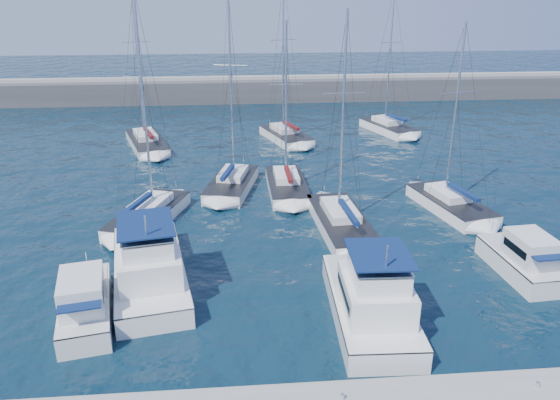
{
  "coord_description": "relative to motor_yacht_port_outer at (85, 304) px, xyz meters",
  "views": [
    {
      "loc": [
        -3.89,
        -27.75,
        15.78
      ],
      "look_at": [
        -1.13,
        4.38,
        3.0
      ],
      "focal_mm": 35.0,
      "sensor_mm": 36.0,
      "label": 1
    }
  ],
  "objects": [
    {
      "name": "ground",
      "position": [
        11.59,
        3.67,
        -0.94
      ],
      "size": [
        220.0,
        220.0,
        0.0
      ],
      "primitive_type": "plane",
      "color": "black",
      "rests_on": "ground"
    },
    {
      "name": "motor_yacht_port_inner",
      "position": [
        2.75,
        3.18,
        0.19
      ],
      "size": [
        5.71,
        11.16,
        4.69
      ],
      "rotation": [
        0.0,
        0.0,
        0.19
      ],
      "color": "white",
      "rests_on": "ground"
    },
    {
      "name": "motor_yacht_stbd_inner",
      "position": [
        14.2,
        -1.32,
        0.19
      ],
      "size": [
        4.03,
        9.22,
        4.69
      ],
      "rotation": [
        0.0,
        0.0,
        -0.04
      ],
      "color": "white",
      "rests_on": "ground"
    },
    {
      "name": "sailboat_mid_c",
      "position": [
        11.8,
        17.43,
        -0.43
      ],
      "size": [
        3.02,
        8.02,
        13.67
      ],
      "rotation": [
        0.0,
        0.0,
        0.01
      ],
      "color": "white",
      "rests_on": "ground"
    },
    {
      "name": "sailboat_mid_d",
      "position": [
        14.85,
        9.73,
        -0.43
      ],
      "size": [
        3.74,
        9.33,
        14.78
      ],
      "rotation": [
        0.0,
        0.0,
        0.06
      ],
      "color": "silver",
      "rests_on": "ground"
    },
    {
      "name": "sailboat_back_b",
      "position": [
        13.22,
        33.03,
        -0.4
      ],
      "size": [
        5.47,
        8.56,
        16.83
      ],
      "rotation": [
        0.0,
        0.0,
        0.31
      ],
      "color": "silver",
      "rests_on": "ground"
    },
    {
      "name": "sailboat_back_a",
      "position": [
        -1.39,
        31.54,
        -0.41
      ],
      "size": [
        5.75,
        9.93,
        16.9
      ],
      "rotation": [
        0.0,
        0.0,
        0.3
      ],
      "color": "white",
      "rests_on": "ground"
    },
    {
      "name": "sailboat_mid_a",
      "position": [
        1.43,
        12.24,
        -0.4
      ],
      "size": [
        5.5,
        8.67,
        16.17
      ],
      "rotation": [
        0.0,
        0.0,
        -0.33
      ],
      "color": "white",
      "rests_on": "ground"
    },
    {
      "name": "motor_yacht_port_outer",
      "position": [
        0.0,
        0.0,
        0.0
      ],
      "size": [
        3.73,
        7.1,
        3.2
      ],
      "rotation": [
        0.0,
        0.0,
        0.2
      ],
      "color": "silver",
      "rests_on": "ground"
    },
    {
      "name": "sailboat_back_c",
      "position": [
        25.3,
        35.7,
        -0.4
      ],
      "size": [
        5.46,
        8.44,
        15.83
      ],
      "rotation": [
        0.0,
        0.0,
        0.33
      ],
      "color": "white",
      "rests_on": "ground"
    },
    {
      "name": "sailboat_mid_b",
      "position": [
        7.36,
        18.29,
        -0.4
      ],
      "size": [
        4.78,
        8.33,
        16.0
      ],
      "rotation": [
        0.0,
        0.0,
        -0.23
      ],
      "color": "silver",
      "rests_on": "ground"
    },
    {
      "name": "dock_cleat_near_stbd",
      "position": [
        19.59,
        -7.33,
        -0.22
      ],
      "size": [
        0.16,
        0.16,
        0.25
      ],
      "primitive_type": "cylinder",
      "color": "silver",
      "rests_on": "dock"
    },
    {
      "name": "motor_yacht_stbd_outer",
      "position": [
        24.03,
        2.51,
        0.0
      ],
      "size": [
        2.83,
        6.17,
        3.2
      ],
      "rotation": [
        0.0,
        0.0,
        0.08
      ],
      "color": "silver",
      "rests_on": "ground"
    },
    {
      "name": "sailboat_mid_e",
      "position": [
        23.59,
        12.39,
        -0.43
      ],
      "size": [
        4.71,
        8.35,
        13.85
      ],
      "rotation": [
        0.0,
        0.0,
        0.22
      ],
      "color": "white",
      "rests_on": "ground"
    },
    {
      "name": "dock_cleat_centre",
      "position": [
        11.59,
        -7.33,
        -0.22
      ],
      "size": [
        0.16,
        0.16,
        0.25
      ],
      "primitive_type": "cylinder",
      "color": "silver",
      "rests_on": "dock"
    },
    {
      "name": "breakwater",
      "position": [
        11.59,
        55.67,
        0.11
      ],
      "size": [
        160.0,
        6.0,
        4.45
      ],
      "color": "#424244",
      "rests_on": "ground"
    }
  ]
}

